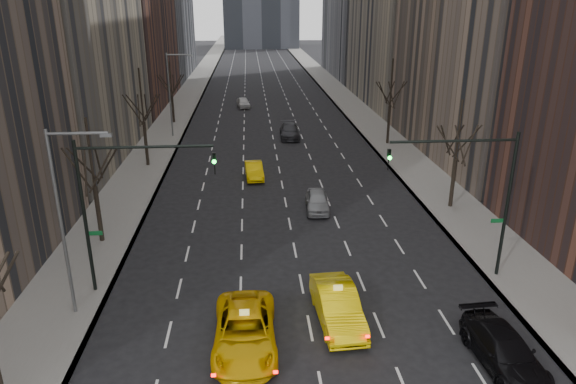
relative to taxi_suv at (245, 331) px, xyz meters
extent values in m
cube|color=slate|center=(-9.26, 63.13, -0.74)|extent=(4.50, 320.00, 0.15)
cube|color=slate|center=(15.24, 63.13, -0.74)|extent=(4.50, 320.00, 0.15)
cylinder|color=black|center=(-8.21, -2.58, 4.35)|extent=(1.74, 0.72, 2.52)
cylinder|color=black|center=(-9.01, 11.13, 1.12)|extent=(0.28, 0.28, 3.57)
cylinder|color=black|center=(-9.01, 11.13, 5.03)|extent=(0.16, 0.16, 4.25)
cylinder|color=black|center=(-8.86, 11.97, 4.14)|extent=(0.42, 1.80, 2.52)
cylinder|color=black|center=(-8.21, 11.42, 4.14)|extent=(1.74, 0.72, 2.52)
cylinder|color=black|center=(-8.36, 10.57, 4.14)|extent=(1.46, 1.25, 2.52)
cylinder|color=black|center=(-9.16, 10.28, 4.14)|extent=(0.42, 1.80, 2.52)
cylinder|color=black|center=(-9.82, 10.83, 4.14)|extent=(1.74, 0.72, 2.52)
cylinder|color=black|center=(-9.67, 11.68, 4.14)|extent=(1.46, 1.25, 2.52)
cylinder|color=black|center=(-9.01, 27.13, 1.33)|extent=(0.28, 0.28, 3.99)
cylinder|color=black|center=(-9.01, 27.13, 5.70)|extent=(0.16, 0.16, 4.75)
cylinder|color=black|center=(-8.86, 27.97, 4.56)|extent=(0.42, 1.80, 2.52)
cylinder|color=black|center=(-8.21, 27.42, 4.56)|extent=(1.74, 0.72, 2.52)
cylinder|color=black|center=(-8.36, 26.57, 4.56)|extent=(1.46, 1.25, 2.52)
cylinder|color=black|center=(-9.16, 26.28, 4.56)|extent=(0.42, 1.80, 2.52)
cylinder|color=black|center=(-9.82, 26.83, 4.56)|extent=(1.74, 0.72, 2.52)
cylinder|color=black|center=(-9.67, 27.68, 4.56)|extent=(1.46, 1.25, 2.52)
cylinder|color=black|center=(-9.01, 45.13, 1.02)|extent=(0.28, 0.28, 3.36)
cylinder|color=black|center=(-9.01, 45.13, 4.70)|extent=(0.16, 0.16, 4.00)
cylinder|color=black|center=(-8.86, 45.97, 3.93)|extent=(0.42, 1.80, 2.52)
cylinder|color=black|center=(-8.21, 45.42, 3.93)|extent=(1.74, 0.72, 2.52)
cylinder|color=black|center=(-8.36, 44.57, 3.93)|extent=(1.46, 1.25, 2.52)
cylinder|color=black|center=(-9.16, 44.28, 3.93)|extent=(0.42, 1.80, 2.52)
cylinder|color=black|center=(-9.82, 44.83, 3.93)|extent=(1.74, 0.72, 2.52)
cylinder|color=black|center=(-9.67, 45.68, 3.93)|extent=(1.46, 1.25, 2.52)
cylinder|color=black|center=(14.99, 15.13, 1.12)|extent=(0.28, 0.28, 3.57)
cylinder|color=black|center=(14.99, 15.13, 5.03)|extent=(0.16, 0.16, 4.25)
cylinder|color=black|center=(15.14, 15.97, 4.14)|extent=(0.42, 1.80, 2.52)
cylinder|color=black|center=(15.79, 15.42, 4.14)|extent=(1.74, 0.72, 2.52)
cylinder|color=black|center=(15.64, 14.57, 4.14)|extent=(1.46, 1.25, 2.52)
cylinder|color=black|center=(14.84, 14.28, 4.14)|extent=(0.42, 1.80, 2.52)
cylinder|color=black|center=(14.18, 14.83, 4.14)|extent=(1.74, 0.72, 2.52)
cylinder|color=black|center=(14.33, 15.68, 4.14)|extent=(1.46, 1.25, 2.52)
cylinder|color=black|center=(14.99, 33.13, 1.33)|extent=(0.28, 0.28, 3.99)
cylinder|color=black|center=(14.99, 33.13, 5.70)|extent=(0.16, 0.16, 4.75)
cylinder|color=black|center=(15.14, 33.97, 4.56)|extent=(0.42, 1.80, 2.52)
cylinder|color=black|center=(15.79, 33.42, 4.56)|extent=(1.74, 0.72, 2.52)
cylinder|color=black|center=(15.64, 32.57, 4.56)|extent=(1.46, 1.25, 2.52)
cylinder|color=black|center=(14.84, 32.28, 4.56)|extent=(0.42, 1.80, 2.52)
cylinder|color=black|center=(14.18, 32.83, 4.56)|extent=(1.74, 0.72, 2.52)
cylinder|color=black|center=(14.33, 33.68, 4.56)|extent=(1.46, 1.25, 2.52)
cylinder|color=black|center=(-7.81, 5.13, 3.34)|extent=(0.18, 0.18, 8.00)
cylinder|color=black|center=(-4.56, 5.13, 6.94)|extent=(6.50, 0.14, 0.14)
imported|color=black|center=(-1.31, 5.13, 6.04)|extent=(0.18, 0.22, 1.10)
sphere|color=#0CFF33|center=(-1.31, 4.95, 6.19)|extent=(0.20, 0.20, 0.20)
cube|color=#0C5926|center=(-7.41, 5.13, 2.54)|extent=(0.70, 0.04, 0.22)
cylinder|color=black|center=(13.79, 5.13, 3.34)|extent=(0.18, 0.18, 8.00)
cylinder|color=black|center=(10.54, 5.13, 6.94)|extent=(6.50, 0.14, 0.14)
imported|color=black|center=(7.29, 5.13, 6.04)|extent=(0.18, 0.22, 1.10)
sphere|color=#0CFF33|center=(7.29, 4.95, 6.19)|extent=(0.20, 0.20, 0.20)
cube|color=#0C5926|center=(13.39, 5.13, 2.54)|extent=(0.70, 0.04, 0.22)
cylinder|color=slate|center=(-8.21, 3.13, 3.84)|extent=(0.16, 0.16, 9.00)
cylinder|color=slate|center=(-6.91, 3.13, 8.14)|extent=(2.60, 0.14, 0.14)
cube|color=slate|center=(-5.71, 3.13, 8.04)|extent=(0.50, 0.22, 0.15)
cylinder|color=slate|center=(-8.21, 38.13, 3.84)|extent=(0.16, 0.16, 9.00)
cylinder|color=slate|center=(-6.91, 38.13, 8.14)|extent=(2.60, 0.14, 0.14)
cube|color=slate|center=(-5.71, 38.13, 8.04)|extent=(0.50, 0.22, 0.15)
imported|color=#ECB204|center=(0.00, 0.00, 0.00)|extent=(2.74, 5.87, 1.62)
imported|color=yellow|center=(4.32, 1.58, 0.04)|extent=(2.13, 5.26, 1.70)
imported|color=#919498|center=(5.17, 15.46, -0.12)|extent=(1.92, 4.18, 1.39)
imported|color=black|center=(10.66, -2.03, -0.08)|extent=(2.36, 5.18, 1.47)
imported|color=yellow|center=(0.70, 23.09, -0.14)|extent=(1.70, 4.19, 1.35)
imported|color=#2F2F34|center=(4.83, 36.76, -0.06)|extent=(2.25, 5.27, 1.51)
imported|color=silver|center=(-0.42, 54.68, -0.11)|extent=(2.22, 4.34, 1.41)
camera|label=1|loc=(0.45, -18.87, 13.39)|focal=32.00mm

